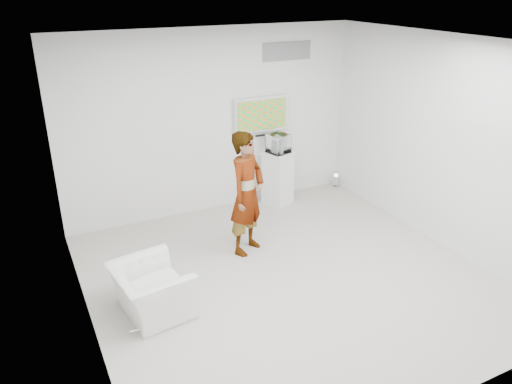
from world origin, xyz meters
TOP-DOWN VIEW (x-y plane):
  - room at (0.00, 0.00)m, footprint 5.01×5.01m
  - tv at (0.85, 2.45)m, footprint 1.00×0.08m
  - logo_decal at (1.35, 2.49)m, footprint 0.90×0.02m
  - person at (-0.16, 0.90)m, footprint 0.78×0.71m
  - armchair at (-1.81, 0.08)m, footprint 0.91×1.01m
  - pedestal at (1.03, 2.15)m, footprint 0.60×0.60m
  - floor_uplight at (2.35, 2.26)m, footprint 0.21×0.21m
  - vitrine at (1.03, 2.15)m, footprint 0.39×0.39m
  - console at (1.03, 2.15)m, footprint 0.05×0.17m
  - wii_remote at (-0.03, 1.16)m, footprint 0.10×0.13m

SIDE VIEW (x-z plane):
  - floor_uplight at x=2.35m, z-range 0.00..0.27m
  - armchair at x=-1.81m, z-range 0.00..0.59m
  - pedestal at x=1.03m, z-range 0.00..0.94m
  - person at x=-0.16m, z-range 0.00..1.79m
  - console at x=1.03m, z-range 0.94..1.16m
  - vitrine at x=1.03m, z-range 0.94..1.26m
  - room at x=0.00m, z-range 0.00..3.00m
  - tv at x=0.85m, z-range 1.25..1.85m
  - wii_remote at x=-0.03m, z-range 1.59..1.63m
  - logo_decal at x=1.35m, z-range 2.40..2.70m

